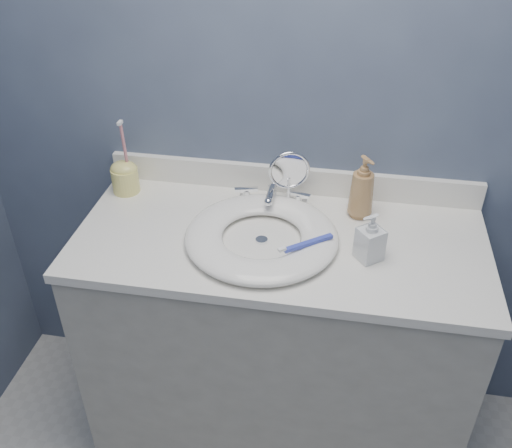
% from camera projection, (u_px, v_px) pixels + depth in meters
% --- Properties ---
extents(back_wall, '(2.20, 0.02, 2.40)m').
position_uv_depth(back_wall, '(295.00, 99.00, 1.73)').
color(back_wall, '#434E65').
rests_on(back_wall, ground).
extents(vanity_cabinet, '(1.20, 0.55, 0.85)m').
position_uv_depth(vanity_cabinet, '(277.00, 344.00, 1.95)').
color(vanity_cabinet, '#B6B3A7').
rests_on(vanity_cabinet, ground).
extents(countertop, '(1.22, 0.57, 0.03)m').
position_uv_depth(countertop, '(280.00, 241.00, 1.70)').
color(countertop, white).
rests_on(countertop, vanity_cabinet).
extents(backsplash, '(1.22, 0.02, 0.09)m').
position_uv_depth(backsplash, '(291.00, 180.00, 1.88)').
color(backsplash, white).
rests_on(backsplash, countertop).
extents(basin, '(0.45, 0.45, 0.04)m').
position_uv_depth(basin, '(262.00, 236.00, 1.66)').
color(basin, white).
rests_on(basin, countertop).
extents(drain, '(0.04, 0.04, 0.01)m').
position_uv_depth(drain, '(262.00, 240.00, 1.67)').
color(drain, silver).
rests_on(drain, countertop).
extents(faucet, '(0.25, 0.13, 0.07)m').
position_uv_depth(faucet, '(272.00, 198.00, 1.82)').
color(faucet, silver).
rests_on(faucet, countertop).
extents(makeup_mirror, '(0.13, 0.07, 0.19)m').
position_uv_depth(makeup_mirror, '(289.00, 177.00, 1.77)').
color(makeup_mirror, silver).
rests_on(makeup_mirror, countertop).
extents(soap_bottle_amber, '(0.11, 0.11, 0.20)m').
position_uv_depth(soap_bottle_amber, '(362.00, 187.00, 1.73)').
color(soap_bottle_amber, '#A37949').
rests_on(soap_bottle_amber, countertop).
extents(soap_bottle_clear, '(0.09, 0.09, 0.14)m').
position_uv_depth(soap_bottle_clear, '(371.00, 237.00, 1.57)').
color(soap_bottle_clear, silver).
rests_on(soap_bottle_clear, countertop).
extents(toothbrush_holder, '(0.09, 0.09, 0.26)m').
position_uv_depth(toothbrush_holder, '(125.00, 176.00, 1.87)').
color(toothbrush_holder, '#E5DC72').
rests_on(toothbrush_holder, countertop).
extents(toothbrush_lying, '(0.15, 0.12, 0.02)m').
position_uv_depth(toothbrush_lying, '(306.00, 244.00, 1.59)').
color(toothbrush_lying, '#3442B9').
rests_on(toothbrush_lying, basin).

